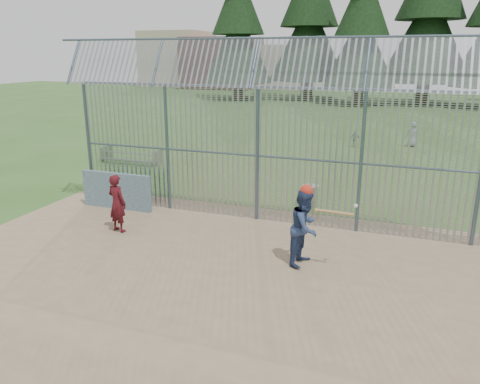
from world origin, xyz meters
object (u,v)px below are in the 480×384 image
at_px(batter, 305,227).
at_px(bleacher, 131,154).
at_px(dugout_wall, 117,191).
at_px(trash_can, 310,196).
at_px(onlooker, 117,203).

bearing_deg(batter, bleacher, 61.93).
xyz_separation_m(dugout_wall, bleacher, (-3.28, 5.99, -0.21)).
bearing_deg(bleacher, trash_can, -21.70).
distance_m(onlooker, trash_can, 6.22).
height_order(batter, onlooker, batter).
bearing_deg(bleacher, dugout_wall, -61.32).
relative_size(dugout_wall, onlooker, 1.50).
height_order(onlooker, trash_can, onlooker).
relative_size(onlooker, bleacher, 0.56).
bearing_deg(trash_can, dugout_wall, -158.29).
distance_m(batter, trash_can, 4.47).
xyz_separation_m(dugout_wall, trash_can, (5.89, 2.34, -0.24)).
height_order(dugout_wall, trash_can, dugout_wall).
relative_size(batter, bleacher, 0.62).
height_order(onlooker, bleacher, onlooker).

